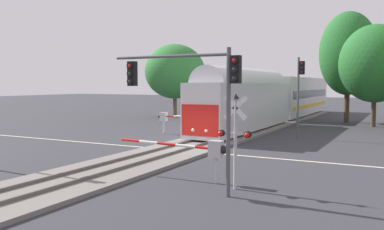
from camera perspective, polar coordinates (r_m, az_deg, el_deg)
ground_plane at (r=25.91m, az=-1.50°, el=-4.91°), size 220.00×220.00×0.00m
road_centre_stripe at (r=25.91m, az=-1.50°, el=-4.90°), size 44.00×0.20×0.01m
railway_track at (r=25.90m, az=-1.50°, el=-4.70°), size 4.40×80.00×0.32m
commuter_train at (r=45.06m, az=11.58°, el=2.49°), size 3.04×39.74×5.16m
crossing_gate_near at (r=17.49m, az=1.69°, el=-4.75°), size 5.38×0.40×1.80m
crossing_signal_mast at (r=16.24m, az=5.95°, el=-2.19°), size 1.36×0.44×3.79m
crossing_gate_far at (r=34.01m, az=-3.08°, el=-0.29°), size 5.56×0.40×1.84m
traffic_signal_far_side at (r=32.37m, az=14.62°, el=4.09°), size 0.53×0.38×6.15m
traffic_signal_near_right at (r=15.64m, az=0.03°, el=4.29°), size 5.44×0.38×5.46m
pine_left_background at (r=51.33m, az=-2.38°, el=6.00°), size 7.41×7.41×9.03m
oak_far_right at (r=43.59m, az=23.90°, el=6.48°), size 6.71×6.71×9.83m
elm_centre_background at (r=47.53m, az=20.70°, el=7.91°), size 6.02×6.02×11.82m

